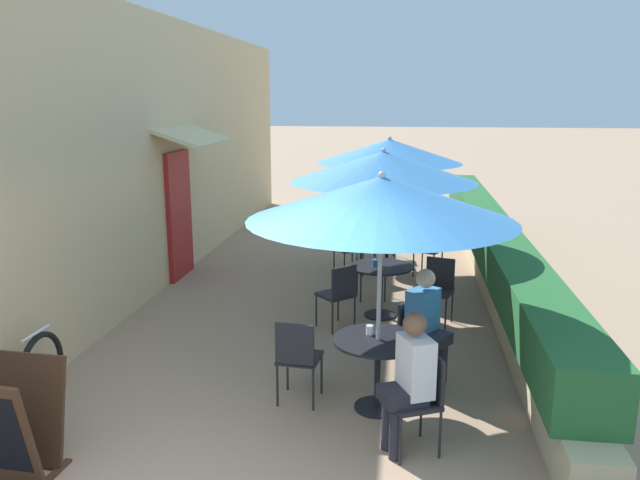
{
  "coord_description": "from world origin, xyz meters",
  "views": [
    {
      "loc": [
        1.31,
        -3.72,
        2.97
      ],
      "look_at": [
        0.15,
        4.72,
        1.0
      ],
      "focal_mm": 35.0,
      "sensor_mm": 36.0,
      "label": 1
    }
  ],
  "objects_px": {
    "patio_umbrella_far": "(389,151)",
    "coffee_cup_far": "(381,227)",
    "coffee_cup_mid": "(375,263)",
    "cafe_chair_mid_left": "(438,285)",
    "cafe_chair_near_left": "(421,394)",
    "patio_umbrella_mid": "(383,167)",
    "patio_table_mid": "(381,278)",
    "cafe_chair_mid_right": "(366,265)",
    "cafe_chair_far_left": "(430,245)",
    "cafe_chair_mid_back": "(339,291)",
    "cafe_chair_far_right": "(381,231)",
    "patio_umbrella_near": "(381,199)",
    "cafe_chair_far_back": "(351,246)",
    "cafe_chair_near_back": "(298,355)",
    "menu_board": "(14,423)",
    "seated_patron_near_right": "(427,322)",
    "seated_patron_near_left": "(409,377)",
    "cafe_chair_near_right": "(417,335)",
    "patio_table_near": "(378,356)",
    "bicycle_leaning": "(7,391)",
    "patio_table_far": "(387,239)",
    "coffee_cup_near": "(370,330)"
  },
  "relations": [
    {
      "from": "cafe_chair_near_left",
      "to": "cafe_chair_near_back",
      "type": "xyz_separation_m",
      "value": [
        -1.17,
        0.67,
        0.0
      ]
    },
    {
      "from": "cafe_chair_mid_right",
      "to": "patio_table_far",
      "type": "bearing_deg",
      "value": 158.24
    },
    {
      "from": "patio_table_near",
      "to": "cafe_chair_far_left",
      "type": "xyz_separation_m",
      "value": [
        0.66,
        4.8,
        -0.03
      ]
    },
    {
      "from": "patio_umbrella_near",
      "to": "coffee_cup_mid",
      "type": "xyz_separation_m",
      "value": [
        -0.17,
        2.62,
        -1.3
      ]
    },
    {
      "from": "cafe_chair_far_back",
      "to": "menu_board",
      "type": "height_order",
      "value": "menu_board"
    },
    {
      "from": "seated_patron_near_right",
      "to": "bicycle_leaning",
      "type": "height_order",
      "value": "seated_patron_near_right"
    },
    {
      "from": "cafe_chair_far_left",
      "to": "patio_umbrella_far",
      "type": "bearing_deg",
      "value": 5.65
    },
    {
      "from": "cafe_chair_far_back",
      "to": "patio_umbrella_near",
      "type": "bearing_deg",
      "value": -116.71
    },
    {
      "from": "cafe_chair_near_right",
      "to": "patio_umbrella_mid",
      "type": "distance_m",
      "value": 2.55
    },
    {
      "from": "patio_umbrella_mid",
      "to": "menu_board",
      "type": "relative_size",
      "value": 2.68
    },
    {
      "from": "cafe_chair_near_left",
      "to": "patio_umbrella_mid",
      "type": "xyz_separation_m",
      "value": [
        -0.47,
        3.31,
        1.55
      ]
    },
    {
      "from": "seated_patron_near_left",
      "to": "seated_patron_near_right",
      "type": "height_order",
      "value": "same"
    },
    {
      "from": "cafe_chair_near_back",
      "to": "cafe_chair_mid_back",
      "type": "bearing_deg",
      "value": 90.19
    },
    {
      "from": "patio_table_near",
      "to": "cafe_chair_far_back",
      "type": "height_order",
      "value": "cafe_chair_far_back"
    },
    {
      "from": "menu_board",
      "to": "seated_patron_near_right",
      "type": "bearing_deg",
      "value": 36.13
    },
    {
      "from": "patio_table_mid",
      "to": "seated_patron_near_left",
      "type": "bearing_deg",
      "value": -83.7
    },
    {
      "from": "patio_umbrella_near",
      "to": "cafe_chair_far_back",
      "type": "distance_m",
      "value": 4.86
    },
    {
      "from": "coffee_cup_far",
      "to": "cafe_chair_mid_back",
      "type": "bearing_deg",
      "value": -97.72
    },
    {
      "from": "patio_table_mid",
      "to": "bicycle_leaning",
      "type": "xyz_separation_m",
      "value": [
        -3.22,
        -3.48,
        -0.18
      ]
    },
    {
      "from": "cafe_chair_far_right",
      "to": "menu_board",
      "type": "xyz_separation_m",
      "value": [
        -2.59,
        -7.3,
        -0.06
      ]
    },
    {
      "from": "cafe_chair_mid_right",
      "to": "coffee_cup_mid",
      "type": "xyz_separation_m",
      "value": [
        0.16,
        -0.76,
        0.25
      ]
    },
    {
      "from": "cafe_chair_near_right",
      "to": "patio_umbrella_mid",
      "type": "height_order",
      "value": "patio_umbrella_mid"
    },
    {
      "from": "cafe_chair_mid_left",
      "to": "cafe_chair_far_right",
      "type": "relative_size",
      "value": 1.0
    },
    {
      "from": "coffee_cup_mid",
      "to": "cafe_chair_mid_left",
      "type": "bearing_deg",
      "value": -8.35
    },
    {
      "from": "cafe_chair_mid_left",
      "to": "cafe_chair_far_back",
      "type": "height_order",
      "value": "same"
    },
    {
      "from": "seated_patron_near_right",
      "to": "cafe_chair_mid_right",
      "type": "bearing_deg",
      "value": -128.5
    },
    {
      "from": "cafe_chair_far_left",
      "to": "coffee_cup_far",
      "type": "bearing_deg",
      "value": 9.65
    },
    {
      "from": "cafe_chair_mid_left",
      "to": "cafe_chair_far_back",
      "type": "xyz_separation_m",
      "value": [
        -1.34,
        2.06,
        0.0
      ]
    },
    {
      "from": "patio_umbrella_mid",
      "to": "patio_umbrella_far",
      "type": "xyz_separation_m",
      "value": [
        0.01,
        2.42,
        0.0
      ]
    },
    {
      "from": "cafe_chair_near_right",
      "to": "bicycle_leaning",
      "type": "height_order",
      "value": "cafe_chair_near_right"
    },
    {
      "from": "cafe_chair_near_back",
      "to": "cafe_chair_mid_left",
      "type": "bearing_deg",
      "value": 64.97
    },
    {
      "from": "cafe_chair_far_left",
      "to": "menu_board",
      "type": "distance_m",
      "value": 7.17
    },
    {
      "from": "patio_umbrella_mid",
      "to": "cafe_chair_near_right",
      "type": "bearing_deg",
      "value": -76.72
    },
    {
      "from": "patio_table_mid",
      "to": "bicycle_leaning",
      "type": "height_order",
      "value": "bicycle_leaning"
    },
    {
      "from": "patio_table_mid",
      "to": "coffee_cup_far",
      "type": "relative_size",
      "value": 9.63
    },
    {
      "from": "cafe_chair_mid_left",
      "to": "patio_table_far",
      "type": "xyz_separation_m",
      "value": [
        -0.75,
        2.57,
        0.03
      ]
    },
    {
      "from": "cafe_chair_mid_back",
      "to": "menu_board",
      "type": "distance_m",
      "value": 4.17
    },
    {
      "from": "cafe_chair_mid_back",
      "to": "cafe_chair_far_right",
      "type": "height_order",
      "value": "same"
    },
    {
      "from": "cafe_chair_far_right",
      "to": "patio_table_near",
      "type": "bearing_deg",
      "value": -2.86
    },
    {
      "from": "patio_table_near",
      "to": "patio_table_far",
      "type": "height_order",
      "value": "same"
    },
    {
      "from": "patio_table_far",
      "to": "cafe_chair_mid_left",
      "type": "bearing_deg",
      "value": -73.66
    },
    {
      "from": "coffee_cup_mid",
      "to": "cafe_chair_near_back",
      "type": "bearing_deg",
      "value": -103.14
    },
    {
      "from": "coffee_cup_near",
      "to": "patio_table_mid",
      "type": "height_order",
      "value": "coffee_cup_near"
    },
    {
      "from": "coffee_cup_mid",
      "to": "coffee_cup_far",
      "type": "bearing_deg",
      "value": 90.56
    },
    {
      "from": "seated_patron_near_right",
      "to": "coffee_cup_far",
      "type": "bearing_deg",
      "value": -136.16
    },
    {
      "from": "patio_umbrella_far",
      "to": "coffee_cup_far",
      "type": "distance_m",
      "value": 1.31
    },
    {
      "from": "patio_table_mid",
      "to": "coffee_cup_far",
      "type": "bearing_deg",
      "value": 92.62
    },
    {
      "from": "patio_table_mid",
      "to": "cafe_chair_mid_right",
      "type": "bearing_deg",
      "value": 108.69
    },
    {
      "from": "coffee_cup_far",
      "to": "coffee_cup_mid",
      "type": "bearing_deg",
      "value": -89.44
    },
    {
      "from": "cafe_chair_mid_left",
      "to": "patio_table_far",
      "type": "distance_m",
      "value": 2.68
    }
  ]
}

